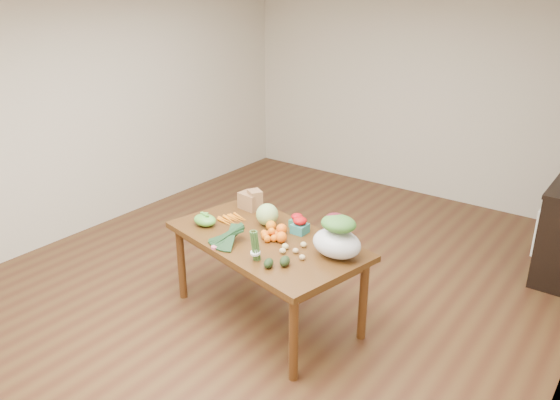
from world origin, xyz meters
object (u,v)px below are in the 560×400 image
Objects in this scene: dining_table at (267,278)px; paper_bag at (250,199)px; salad_bag at (337,238)px; cabbage at (267,215)px; kale_bunch at (224,236)px; mandarin_cluster at (272,233)px; asparagus_bundle at (255,246)px.

paper_bag is at bearing 153.17° from dining_table.
salad_bag reaches higher than paper_bag.
cabbage is 0.48× the size of kale_bunch.
dining_table is 9.12× the size of mandarin_cluster.
paper_bag is at bearing 150.94° from cabbage.
dining_table is at bearing -54.32° from cabbage.
asparagus_bundle is at bearing 3.19° from kale_bunch.
kale_bunch is (-0.19, -0.30, 0.45)m from dining_table.
paper_bag is 0.66m from mandarin_cluster.
mandarin_cluster is at bearing -175.33° from salad_bag.
asparagus_bundle is (0.36, -0.06, 0.05)m from kale_bunch.
kale_bunch is 1.60× the size of asparagus_bundle.
mandarin_cluster is 0.72× the size of asparagus_bundle.
cabbage is 0.65m from asparagus_bundle.
mandarin_cluster is 0.59m from salad_bag.
asparagus_bundle is 0.64× the size of salad_bag.
mandarin_cluster is (0.04, 0.02, 0.42)m from dining_table.
mandarin_cluster reaches higher than dining_table.
salad_bag is (0.81, 0.36, 0.07)m from kale_bunch.
mandarin_cluster is at bearing -44.60° from cabbage.
mandarin_cluster is 0.39m from kale_bunch.
kale_bunch is at bearing -155.92° from salad_bag.
cabbage reaches higher than paper_bag.
kale_bunch is (-0.04, -0.50, -0.02)m from cabbage.
kale_bunch is 0.37m from asparagus_bundle.
kale_bunch is at bearing -110.45° from dining_table.
paper_bag reaches higher than mandarin_cluster.
paper_bag is 1.36× the size of cabbage.
salad_bag reaches higher than mandarin_cluster.
salad_bag reaches higher than kale_bunch.
dining_table is 4.11× the size of kale_bunch.
paper_bag reaches higher than dining_table.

